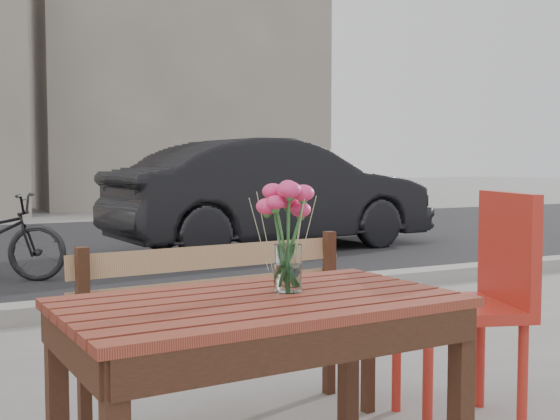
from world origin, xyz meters
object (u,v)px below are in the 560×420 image
Objects in this scene: parked_car at (273,195)px; red_chair at (478,291)px; main_table at (261,337)px; main_vase at (288,223)px.

red_chair is at bearing 157.03° from parked_car.
main_table is 0.28× the size of parked_car.
main_table is 0.34m from main_vase.
main_vase is (0.11, 0.05, 0.32)m from main_table.
red_chair is at bearing 14.19° from main_table.
main_vase reaches higher than red_chair.
main_vase is (-1.03, -0.30, 0.34)m from red_chair.
main_vase reaches higher than main_table.
main_vase is at bearing -54.72° from red_chair.
parked_car is (1.93, 5.63, 0.13)m from red_chair.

